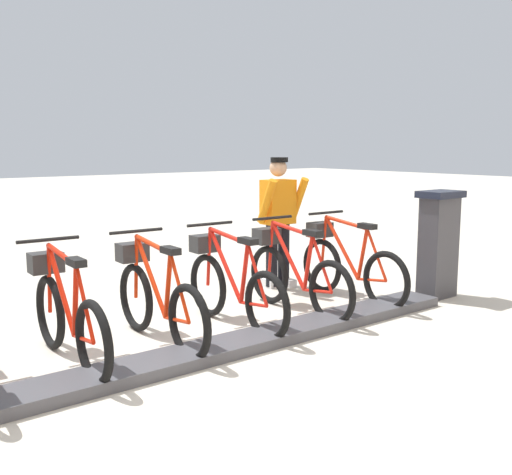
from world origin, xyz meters
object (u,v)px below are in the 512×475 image
at_px(bike_docked_2, 231,284).
at_px(worker_near_rack, 278,217).
at_px(bike_docked_0, 348,264).
at_px(bike_docked_1, 294,273).
at_px(bike_docked_3, 156,297).
at_px(payment_kiosk, 438,242).
at_px(bike_docked_4, 66,313).

height_order(bike_docked_2, worker_near_rack, worker_near_rack).
bearing_deg(bike_docked_0, bike_docked_1, 90.00).
distance_m(bike_docked_2, bike_docked_3, 0.85).
bearing_deg(bike_docked_2, payment_kiosk, -102.23).
distance_m(bike_docked_2, bike_docked_4, 1.69).
height_order(bike_docked_4, worker_near_rack, worker_near_rack).
relative_size(payment_kiosk, bike_docked_4, 0.74).
height_order(payment_kiosk, worker_near_rack, worker_near_rack).
bearing_deg(worker_near_rack, bike_docked_1, 148.05).
distance_m(bike_docked_2, worker_near_rack, 1.85).
relative_size(payment_kiosk, bike_docked_1, 0.74).
bearing_deg(bike_docked_0, bike_docked_3, 90.00).
xyz_separation_m(bike_docked_4, worker_near_rack, (1.01, -3.17, 0.48)).
bearing_deg(worker_near_rack, bike_docked_3, 113.42).
bearing_deg(bike_docked_0, bike_docked_4, 90.00).
xyz_separation_m(bike_docked_2, bike_docked_4, (0.00, 1.69, 0.00)).
height_order(payment_kiosk, bike_docked_1, payment_kiosk).
bearing_deg(bike_docked_2, bike_docked_0, -90.00).
relative_size(bike_docked_2, bike_docked_3, 1.00).
height_order(bike_docked_2, bike_docked_3, same).
bearing_deg(bike_docked_1, bike_docked_3, 90.00).
distance_m(bike_docked_0, worker_near_rack, 1.14).
height_order(bike_docked_1, bike_docked_4, same).
relative_size(bike_docked_3, bike_docked_4, 1.00).
distance_m(bike_docked_0, bike_docked_3, 2.54).
relative_size(bike_docked_1, worker_near_rack, 1.04).
xyz_separation_m(payment_kiosk, bike_docked_2, (0.57, 2.64, -0.24)).
xyz_separation_m(bike_docked_2, worker_near_rack, (1.01, -1.47, 0.48)).
relative_size(bike_docked_2, worker_near_rack, 1.04).
bearing_deg(bike_docked_2, bike_docked_1, -90.00).
xyz_separation_m(bike_docked_3, bike_docked_4, (0.00, 0.85, 0.00)).
relative_size(bike_docked_0, bike_docked_1, 1.00).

